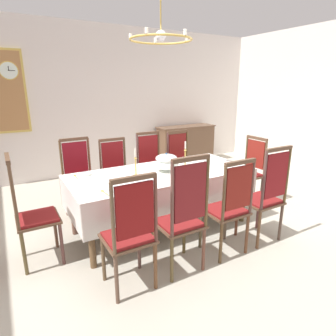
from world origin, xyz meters
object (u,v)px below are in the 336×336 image
at_px(chair_south_c, 229,206).
at_px(candlestick_west, 136,165).
at_px(chair_south_b, 183,215).
at_px(mounted_clock, 9,71).
at_px(spoon_primary, 103,192).
at_px(bowl_far_left, 146,184).
at_px(chair_head_east, 249,170).
at_px(bowl_near_right, 85,174).
at_px(chair_north_b, 116,173).
at_px(spoon_secondary, 75,176).
at_px(chair_north_a, 79,177).
at_px(chair_head_west, 29,210).
at_px(chandelier, 161,39).
at_px(sideboard, 186,144).
at_px(chair_south_a, 130,232).
at_px(soup_tureen, 166,162).
at_px(chair_north_c, 152,166).
at_px(chair_north_d, 181,162).
at_px(dining_table, 162,178).
at_px(bowl_near_left, 113,190).
at_px(chair_south_d, 266,194).
at_px(candlestick_east, 185,157).

height_order(chair_south_c, candlestick_west, same).
bearing_deg(chair_south_b, mounted_clock, 106.93).
relative_size(chair_south_c, spoon_primary, 6.33).
bearing_deg(bowl_far_left, chair_head_east, 10.68).
bearing_deg(bowl_far_left, bowl_near_right, 124.06).
height_order(chair_north_b, spoon_secondary, chair_north_b).
distance_m(chair_north_a, chair_south_c, 2.17).
bearing_deg(spoon_secondary, chair_head_west, -145.37).
bearing_deg(chandelier, chair_north_b, 107.01).
bearing_deg(sideboard, chair_north_b, 35.45).
xyz_separation_m(chair_south_a, mounted_clock, (-0.60, 3.81, 1.50)).
bearing_deg(soup_tureen, sideboard, 51.78).
distance_m(chair_north_a, chair_north_c, 1.17).
distance_m(chair_north_c, mounted_clock, 3.05).
height_order(chair_north_d, soup_tureen, chair_north_d).
height_order(chair_north_b, soup_tureen, chair_north_b).
height_order(dining_table, chair_north_a, chair_north_a).
relative_size(candlestick_west, mounted_clock, 1.10).
relative_size(candlestick_west, bowl_near_left, 2.46).
xyz_separation_m(chair_north_d, sideboard, (1.26, 1.73, -0.13)).
height_order(chair_south_c, bowl_near_right, chair_south_c).
relative_size(chair_south_b, chandelier, 1.71).
bearing_deg(chair_north_a, soup_tureen, 134.70).
height_order(dining_table, candlestick_west, candlestick_west).
bearing_deg(chair_north_a, bowl_far_left, 108.43).
relative_size(chair_north_a, candlestick_west, 3.31).
xyz_separation_m(chair_south_d, candlestick_west, (-1.26, 0.92, 0.31)).
height_order(dining_table, mounted_clock, mounted_clock).
distance_m(soup_tureen, spoon_primary, 1.01).
xyz_separation_m(chair_north_a, bowl_near_right, (-0.06, -0.57, 0.21)).
relative_size(chair_south_c, chair_south_d, 0.94).
bearing_deg(dining_table, spoon_secondary, 159.49).
distance_m(soup_tureen, bowl_near_left, 0.92).
bearing_deg(chair_south_d, bowl_near_left, 161.01).
height_order(chair_south_d, bowl_far_left, chair_south_d).
relative_size(dining_table, chair_south_c, 2.06).
height_order(bowl_far_left, mounted_clock, mounted_clock).
bearing_deg(chair_north_d, soup_tureen, 47.91).
bearing_deg(bowl_near_left, spoon_primary, 165.59).
xyz_separation_m(candlestick_west, spoon_primary, (-0.52, -0.32, -0.13)).
distance_m(chair_north_b, candlestick_east, 1.17).
xyz_separation_m(soup_tureen, bowl_far_left, (-0.48, -0.37, -0.10)).
bearing_deg(spoon_primary, bowl_near_right, 85.46).
height_order(chair_south_d, chair_north_d, chair_south_d).
xyz_separation_m(chair_south_a, chair_north_a, (0.00, 1.84, -0.00)).
relative_size(dining_table, chair_south_d, 1.94).
height_order(dining_table, chair_head_east, chair_head_east).
xyz_separation_m(dining_table, sideboard, (2.15, 2.65, -0.25)).
bearing_deg(spoon_secondary, chair_south_c, -42.86).
bearing_deg(candlestick_west, mounted_clock, 110.51).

